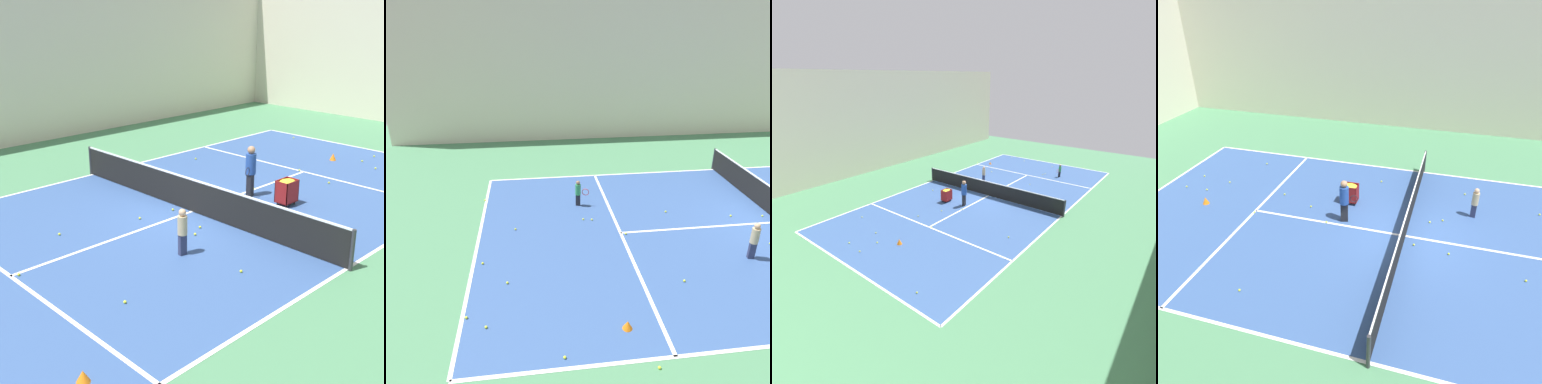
{
  "view_description": "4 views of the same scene",
  "coord_description": "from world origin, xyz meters",
  "views": [
    {
      "loc": [
        10.83,
        -10.59,
        5.92
      ],
      "look_at": [
        0.0,
        0.0,
        0.63
      ],
      "focal_mm": 50.0,
      "sensor_mm": 36.0,
      "label": 1
    },
    {
      "loc": [
        10.83,
        -8.79,
        6.73
      ],
      "look_at": [
        -2.28,
        -7.08,
        0.58
      ],
      "focal_mm": 35.0,
      "sensor_mm": 36.0,
      "label": 2
    },
    {
      "loc": [
        -10.61,
        16.27,
        7.84
      ],
      "look_at": [
        0.32,
        2.35,
        0.93
      ],
      "focal_mm": 28.0,
      "sensor_mm": 36.0,
      "label": 3
    },
    {
      "loc": [
        -10.83,
        -1.2,
        7.84
      ],
      "look_at": [
        1.65,
        2.53,
        0.49
      ],
      "focal_mm": 35.0,
      "sensor_mm": 36.0,
      "label": 4
    }
  ],
  "objects": [
    {
      "name": "line_baseline_near",
      "position": [
        0.0,
        -10.72,
        0.01
      ],
      "size": [
        10.52,
        0.1,
        0.0
      ],
      "primitive_type": "cube",
      "color": "white",
      "rests_on": "ground"
    },
    {
      "name": "line_sideline_left",
      "position": [
        -5.26,
        0.0,
        0.01
      ],
      "size": [
        0.1,
        21.43,
        0.0
      ],
      "primitive_type": "cube",
      "color": "white",
      "rests_on": "ground"
    },
    {
      "name": "line_service_near",
      "position": [
        0.0,
        -5.89,
        0.01
      ],
      "size": [
        10.52,
        0.1,
        0.0
      ],
      "primitive_type": "cube",
      "color": "white",
      "rests_on": "ground"
    },
    {
      "name": "hall_enclosure_left",
      "position": [
        -11.31,
        0.0,
        4.12
      ],
      "size": [
        0.15,
        33.68,
        8.24
      ],
      "color": "beige",
      "rests_on": "ground"
    },
    {
      "name": "player_near_baseline",
      "position": [
        -2.28,
        -7.06,
        0.6
      ],
      "size": [
        0.27,
        0.56,
        1.06
      ],
      "rotation": [
        0.0,
        0.0,
        1.25
      ],
      "color": "black",
      "rests_on": "ground"
    },
    {
      "name": "child_midcourt",
      "position": [
        1.96,
        -2.25,
        0.71
      ],
      "size": [
        0.28,
        0.28,
        1.23
      ],
      "rotation": [
        0.0,
        0.0,
        1.43
      ],
      "color": "#2D3351",
      "rests_on": "ground"
    },
    {
      "name": "training_cone_1",
      "position": [
        4.31,
        -6.75,
        0.11
      ],
      "size": [
        0.25,
        0.25,
        0.22
      ],
      "primitive_type": "cone",
      "color": "orange",
      "rests_on": "ground"
    },
    {
      "name": "tennis_ball_0",
      "position": [
        -3.15,
        -10.78,
        0.04
      ],
      "size": [
        0.07,
        0.07,
        0.07
      ],
      "primitive_type": "sphere",
      "color": "yellow",
      "rests_on": "ground"
    },
    {
      "name": "tennis_ball_1",
      "position": [
        2.26,
        -9.66,
        0.04
      ],
      "size": [
        0.07,
        0.07,
        0.07
      ],
      "primitive_type": "sphere",
      "color": "yellow",
      "rests_on": "ground"
    },
    {
      "name": "tennis_ball_4",
      "position": [
        -0.62,
        -1.53,
        0.04
      ],
      "size": [
        0.07,
        0.07,
        0.07
      ],
      "primitive_type": "sphere",
      "color": "yellow",
      "rests_on": "ground"
    },
    {
      "name": "tennis_ball_6",
      "position": [
        -0.46,
        -0.37,
        0.04
      ],
      "size": [
        0.07,
        0.07,
        0.07
      ],
      "primitive_type": "sphere",
      "color": "yellow",
      "rests_on": "ground"
    },
    {
      "name": "tennis_ball_10",
      "position": [
        3.87,
        -10.1,
        0.04
      ],
      "size": [
        0.07,
        0.07,
        0.07
      ],
      "primitive_type": "sphere",
      "color": "yellow",
      "rests_on": "ground"
    },
    {
      "name": "tennis_ball_12",
      "position": [
        5.51,
        -6.36,
        0.04
      ],
      "size": [
        0.07,
        0.07,
        0.07
      ],
      "primitive_type": "sphere",
      "color": "yellow",
      "rests_on": "ground"
    },
    {
      "name": "tennis_ball_16",
      "position": [
        3.49,
        -10.61,
        0.04
      ],
      "size": [
        0.07,
        0.07,
        0.07
      ],
      "primitive_type": "sphere",
      "color": "yellow",
      "rests_on": "ground"
    },
    {
      "name": "tennis_ball_18",
      "position": [
        -1.0,
        -6.74,
        0.04
      ],
      "size": [
        0.07,
        0.07,
        0.07
      ],
      "primitive_type": "sphere",
      "color": "yellow",
      "rests_on": "ground"
    },
    {
      "name": "tennis_ball_20",
      "position": [
        -0.67,
        -9.5,
        0.04
      ],
      "size": [
        0.07,
        0.07,
        0.07
      ],
      "primitive_type": "sphere",
      "color": "yellow",
      "rests_on": "ground"
    },
    {
      "name": "tennis_ball_22",
      "position": [
        -1.07,
        -7.04,
        0.04
      ],
      "size": [
        0.07,
        0.07,
        0.07
      ],
      "primitive_type": "sphere",
      "color": "yellow",
      "rests_on": "ground"
    },
    {
      "name": "tennis_ball_23",
      "position": [
        1.24,
        -10.44,
        0.04
      ],
      "size": [
        0.07,
        0.07,
        0.07
      ],
      "primitive_type": "sphere",
      "color": "yellow",
      "rests_on": "ground"
    },
    {
      "name": "tennis_ball_24",
      "position": [
        4.99,
        -8.32,
        0.04
      ],
      "size": [
        0.07,
        0.07,
        0.07
      ],
      "primitive_type": "sphere",
      "color": "yellow",
      "rests_on": "ground"
    },
    {
      "name": "tennis_ball_26",
      "position": [
        2.81,
        -4.72,
        0.04
      ],
      "size": [
        0.07,
        0.07,
        0.07
      ],
      "primitive_type": "sphere",
      "color": "yellow",
      "rests_on": "ground"
    },
    {
      "name": "tennis_ball_27",
      "position": [
        -1.26,
        -3.84,
        0.04
      ],
      "size": [
        0.07,
        0.07,
        0.07
      ],
      "primitive_type": "sphere",
      "color": "yellow",
      "rests_on": "ground"
    },
    {
      "name": "tennis_ball_28",
      "position": [
        0.12,
        -5.74,
        0.04
      ],
      "size": [
        0.07,
        0.07,
        0.07
      ],
      "primitive_type": "sphere",
      "color": "yellow",
      "rests_on": "ground"
    },
    {
      "name": "tennis_ball_29",
      "position": [
        1.34,
        -1.19,
        0.04
      ],
      "size": [
        0.07,
        0.07,
        0.07
      ],
      "primitive_type": "sphere",
      "color": "yellow",
      "rests_on": "ground"
    }
  ]
}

